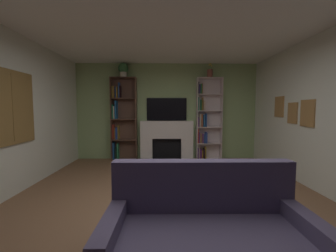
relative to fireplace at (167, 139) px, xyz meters
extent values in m
plane|color=brown|center=(0.00, -3.08, -0.58)|extent=(7.68, 7.68, 0.00)
cube|color=#9AB97C|center=(0.00, 0.15, 0.77)|extent=(5.17, 0.06, 2.68)
cube|color=#A27540|center=(2.51, -2.17, 0.76)|extent=(0.03, 0.37, 0.49)
cube|color=slate|center=(2.50, -2.17, 0.76)|extent=(0.01, 0.31, 0.43)
cube|color=#A27540|center=(2.51, -1.72, 0.76)|extent=(0.03, 0.30, 0.42)
cube|color=#5961A1|center=(2.50, -1.72, 0.76)|extent=(0.01, 0.24, 0.36)
cube|color=#A27540|center=(2.51, -1.20, 0.89)|extent=(0.03, 0.34, 0.46)
cube|color=olive|center=(2.50, -1.20, 0.89)|extent=(0.01, 0.28, 0.40)
cube|color=olive|center=(-2.50, -2.52, 0.86)|extent=(0.04, 1.08, 1.19)
cube|color=silver|center=(-2.49, -2.52, 0.86)|extent=(0.01, 0.98, 1.09)
cube|color=olive|center=(-2.48, -2.52, 0.86)|extent=(0.01, 0.02, 1.09)
cube|color=olive|center=(-2.48, -2.52, 0.86)|extent=(0.01, 0.98, 0.02)
cube|color=white|center=(0.00, -3.08, 2.14)|extent=(5.17, 6.52, 0.06)
cube|color=white|center=(-0.57, 0.00, -0.28)|extent=(0.33, 0.23, 0.60)
cube|color=white|center=(0.57, 0.00, -0.28)|extent=(0.33, 0.23, 0.60)
cube|color=white|center=(0.00, 0.00, 0.26)|extent=(1.46, 0.23, 0.49)
cube|color=black|center=(0.00, 0.08, -0.28)|extent=(0.81, 0.08, 0.60)
cube|color=#60554F|center=(0.00, -0.26, -0.56)|extent=(1.56, 0.30, 0.03)
cube|color=black|center=(0.00, 0.09, 0.83)|extent=(1.11, 0.06, 0.63)
cube|color=brown|center=(-1.52, -0.02, 0.56)|extent=(0.02, 0.28, 2.28)
cube|color=brown|center=(-0.84, -0.02, 0.56)|extent=(0.02, 0.28, 2.28)
cube|color=brown|center=(-1.18, 0.11, 0.56)|extent=(0.70, 0.02, 2.28)
cube|color=brown|center=(-1.18, -0.02, -0.57)|extent=(0.66, 0.28, 0.02)
cube|color=#1F4C8C|center=(-1.48, 0.01, -0.33)|extent=(0.04, 0.19, 0.46)
cube|color=black|center=(-1.43, 0.02, -0.40)|extent=(0.04, 0.16, 0.32)
cube|color=#2A8151|center=(-1.37, 0.02, -0.34)|extent=(0.04, 0.17, 0.44)
cube|color=brown|center=(-1.18, -0.02, -0.01)|extent=(0.66, 0.28, 0.02)
cube|color=#A43122|center=(-1.48, 0.02, 0.20)|extent=(0.04, 0.17, 0.40)
cube|color=brown|center=(-1.44, 0.00, 0.16)|extent=(0.02, 0.20, 0.32)
cube|color=#203E9B|center=(-1.39, 0.00, 0.17)|extent=(0.04, 0.19, 0.33)
cube|color=olive|center=(-1.35, 0.02, 0.19)|extent=(0.03, 0.16, 0.38)
cube|color=brown|center=(-1.18, -0.02, 0.56)|extent=(0.66, 0.28, 0.02)
cube|color=#23784D|center=(-1.49, 0.01, 0.77)|extent=(0.03, 0.19, 0.39)
cube|color=beige|center=(-1.45, 0.00, 0.75)|extent=(0.03, 0.21, 0.35)
cube|color=#1C5691|center=(-1.39, -0.01, 0.82)|extent=(0.04, 0.23, 0.50)
cube|color=brown|center=(-1.18, -0.02, 1.13)|extent=(0.66, 0.28, 0.02)
cube|color=olive|center=(-1.49, 0.02, 1.30)|extent=(0.03, 0.17, 0.33)
cube|color=brown|center=(-1.45, -0.01, 1.30)|extent=(0.04, 0.22, 0.32)
cube|color=navy|center=(-1.40, 0.02, 1.29)|extent=(0.03, 0.16, 0.31)
cube|color=olive|center=(-1.36, 0.00, 1.29)|extent=(0.03, 0.20, 0.30)
cube|color=#2A4C8A|center=(-1.31, 0.01, 1.35)|extent=(0.03, 0.18, 0.42)
cube|color=black|center=(-1.28, 0.01, 1.31)|extent=(0.02, 0.18, 0.33)
cube|color=brown|center=(-1.18, -0.02, 1.69)|extent=(0.66, 0.28, 0.02)
cube|color=silver|center=(0.84, -0.01, 0.56)|extent=(0.02, 0.26, 2.28)
cube|color=silver|center=(1.52, -0.01, 0.56)|extent=(0.02, 0.26, 2.28)
cube|color=silver|center=(1.18, 0.11, 0.56)|extent=(0.70, 0.02, 2.28)
cube|color=silver|center=(1.18, -0.01, -0.57)|extent=(0.66, 0.26, 0.02)
cube|color=#5B2D75|center=(0.88, 0.02, -0.41)|extent=(0.03, 0.17, 0.30)
cube|color=beige|center=(0.91, 0.02, -0.38)|extent=(0.03, 0.16, 0.35)
cube|color=#60256B|center=(0.95, 0.01, -0.42)|extent=(0.03, 0.18, 0.27)
cube|color=#A6752B|center=(1.00, 0.02, -0.44)|extent=(0.03, 0.17, 0.23)
cube|color=black|center=(1.05, -0.01, -0.41)|extent=(0.03, 0.22, 0.29)
cube|color=olive|center=(1.09, 0.02, -0.39)|extent=(0.03, 0.16, 0.33)
cube|color=silver|center=(1.18, -0.01, -0.12)|extent=(0.66, 0.26, 0.02)
cube|color=red|center=(0.87, 0.00, 0.08)|extent=(0.02, 0.21, 0.39)
cube|color=#522C6F|center=(0.91, 0.01, 0.04)|extent=(0.03, 0.17, 0.30)
cube|color=olive|center=(0.95, 0.02, 0.02)|extent=(0.04, 0.16, 0.27)
cube|color=#623668|center=(1.01, 0.01, 0.02)|extent=(0.04, 0.18, 0.26)
cube|color=navy|center=(1.05, -0.01, 0.01)|extent=(0.04, 0.21, 0.25)
cube|color=#2C4498|center=(1.10, 0.00, 0.04)|extent=(0.04, 0.21, 0.30)
cube|color=silver|center=(1.18, -0.01, 0.34)|extent=(0.66, 0.26, 0.02)
cube|color=#5C3D6C|center=(0.88, 0.00, 0.48)|extent=(0.04, 0.20, 0.27)
cube|color=beige|center=(0.93, 0.02, 0.53)|extent=(0.04, 0.16, 0.36)
cube|color=#99502F|center=(0.98, 0.02, 0.52)|extent=(0.04, 0.15, 0.35)
cube|color=#21548F|center=(1.04, 0.01, 0.51)|extent=(0.04, 0.19, 0.34)
cube|color=#2B4F94|center=(1.09, 0.00, 0.53)|extent=(0.02, 0.21, 0.37)
cube|color=silver|center=(1.18, -0.01, 0.79)|extent=(0.66, 0.26, 0.02)
cube|color=#236950|center=(0.87, 0.00, 0.98)|extent=(0.03, 0.21, 0.36)
cube|color=beige|center=(0.91, 0.03, 0.95)|extent=(0.02, 0.15, 0.30)
cube|color=#1F6738|center=(0.95, 0.03, 0.95)|extent=(0.03, 0.15, 0.30)
cube|color=olive|center=(0.99, 0.02, 0.98)|extent=(0.03, 0.17, 0.36)
cube|color=beige|center=(1.05, 0.01, 0.94)|extent=(0.04, 0.18, 0.27)
cube|color=silver|center=(1.18, -0.01, 1.25)|extent=(0.66, 0.26, 0.02)
cube|color=black|center=(0.87, 0.03, 1.42)|extent=(0.03, 0.15, 0.33)
cube|color=#4C3C7C|center=(0.91, 0.03, 1.39)|extent=(0.03, 0.15, 0.26)
cube|color=#257339|center=(0.94, -0.01, 1.39)|extent=(0.02, 0.22, 0.27)
cube|color=brown|center=(0.97, -0.01, 1.39)|extent=(0.02, 0.22, 0.28)
cube|color=silver|center=(1.18, -0.01, 1.69)|extent=(0.66, 0.26, 0.02)
cylinder|color=beige|center=(-1.18, -0.03, 1.77)|extent=(0.19, 0.19, 0.14)
sphere|color=#397441|center=(-1.18, -0.03, 1.95)|extent=(0.27, 0.27, 0.27)
cylinder|color=brown|center=(1.18, -0.03, 1.81)|extent=(0.15, 0.15, 0.21)
cylinder|color=#4C7F3F|center=(1.19, -0.05, 1.99)|extent=(0.01, 0.01, 0.14)
sphere|color=#EFD74C|center=(1.19, -0.05, 2.06)|extent=(0.04, 0.04, 0.04)
cylinder|color=#4C7F3F|center=(1.19, -0.06, 1.99)|extent=(0.01, 0.01, 0.14)
sphere|color=#EFD74C|center=(1.19, -0.06, 2.06)|extent=(0.05, 0.05, 0.05)
cylinder|color=#4C7F3F|center=(1.22, -0.04, 1.97)|extent=(0.01, 0.01, 0.10)
sphere|color=#EFD74C|center=(1.22, -0.04, 2.02)|extent=(0.04, 0.04, 0.04)
cylinder|color=#4C7F3F|center=(1.16, -0.02, 1.98)|extent=(0.01, 0.01, 0.13)
sphere|color=#EFD74C|center=(1.16, -0.02, 2.04)|extent=(0.04, 0.04, 0.04)
cube|color=#564D6C|center=(0.30, -3.94, 0.08)|extent=(1.76, 0.18, 0.50)
cube|color=#564D6C|center=(1.10, -4.31, -0.30)|extent=(0.15, 0.89, 0.54)
cube|color=#564D6C|center=(-0.51, -4.30, -0.30)|extent=(0.15, 0.89, 0.54)
cube|color=#886449|center=(0.30, -3.37, -0.15)|extent=(0.90, 0.48, 0.04)
cylinder|color=#886449|center=(-0.13, -3.59, -0.37)|extent=(0.05, 0.05, 0.41)
cylinder|color=#886449|center=(0.72, -3.59, -0.37)|extent=(0.05, 0.05, 0.41)
cylinder|color=#886449|center=(-0.13, -3.15, -0.37)|extent=(0.05, 0.05, 0.41)
cylinder|color=#886449|center=(0.72, -3.15, -0.37)|extent=(0.05, 0.05, 0.41)
camera|label=1|loc=(-0.08, -6.03, 0.83)|focal=23.18mm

